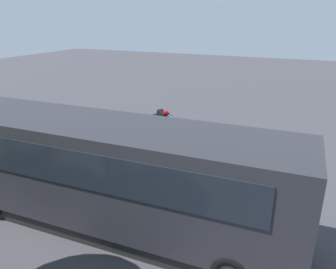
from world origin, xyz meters
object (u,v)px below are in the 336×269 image
at_px(spectator_left, 160,160).
at_px(spectator_centre, 134,155).
at_px(traffic_cone, 201,130).
at_px(parked_motorcycle_silver, 171,186).
at_px(spectator_far_left, 182,164).
at_px(stunt_motorcycle, 162,119).
at_px(tour_bus, 111,176).

relative_size(spectator_left, spectator_centre, 1.02).
distance_m(spectator_left, spectator_centre, 1.14).
relative_size(spectator_centre, traffic_cone, 2.71).
bearing_deg(parked_motorcycle_silver, spectator_far_left, -96.76).
relative_size(stunt_motorcycle, traffic_cone, 2.96).
relative_size(spectator_left, traffic_cone, 2.76).
distance_m(spectator_far_left, traffic_cone, 5.86).
bearing_deg(spectator_far_left, parked_motorcycle_silver, 83.24).
distance_m(spectator_centre, stunt_motorcycle, 5.92).
bearing_deg(tour_bus, stunt_motorcycle, -73.80).
xyz_separation_m(tour_bus, stunt_motorcycle, (2.48, -8.55, -1.03)).
distance_m(tour_bus, stunt_motorcycle, 8.97).
relative_size(spectator_left, stunt_motorcycle, 0.93).
relative_size(tour_bus, spectator_far_left, 6.46).
distance_m(spectator_far_left, parked_motorcycle_silver, 0.93).
height_order(spectator_far_left, spectator_left, spectator_left).
relative_size(spectator_centre, stunt_motorcycle, 0.92).
bearing_deg(tour_bus, traffic_cone, -88.94).
xyz_separation_m(spectator_centre, stunt_motorcycle, (1.58, -5.69, -0.40)).
distance_m(tour_bus, parked_motorcycle_silver, 2.61).
height_order(spectator_left, parked_motorcycle_silver, spectator_left).
relative_size(tour_bus, parked_motorcycle_silver, 5.34).
height_order(spectator_far_left, parked_motorcycle_silver, spectator_far_left).
xyz_separation_m(stunt_motorcycle, traffic_cone, (-2.33, -0.03, -0.31)).
distance_m(spectator_left, traffic_cone, 5.87).
bearing_deg(parked_motorcycle_silver, tour_bus, 65.80).
bearing_deg(stunt_motorcycle, spectator_left, 115.17).
bearing_deg(traffic_cone, spectator_centre, 82.59).
height_order(tour_bus, spectator_left, tour_bus).
relative_size(parked_motorcycle_silver, traffic_cone, 3.25).
xyz_separation_m(tour_bus, traffic_cone, (0.16, -8.59, -1.34)).
relative_size(spectator_centre, parked_motorcycle_silver, 0.83).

